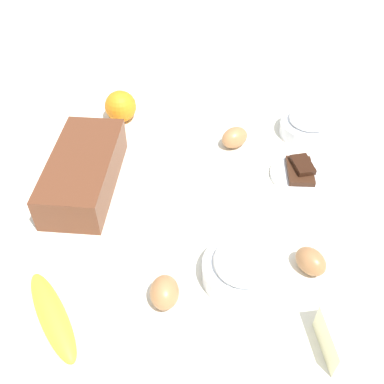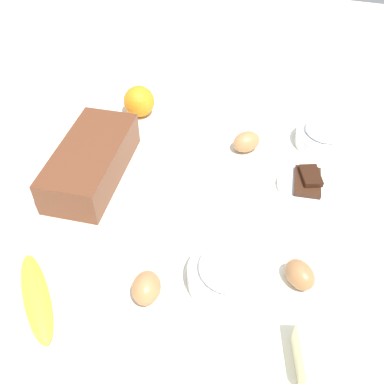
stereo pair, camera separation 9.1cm
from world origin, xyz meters
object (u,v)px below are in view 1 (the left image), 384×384
Objects in this scene: banana at (53,316)px; egg_beside_bowl at (311,261)px; flour_bowl at (244,267)px; butter_block at (345,339)px; orange_fruit at (121,106)px; egg_near_butter at (235,137)px; sugar_bowl at (309,124)px; loaf_pan at (83,171)px; chocolate_plate at (300,173)px; egg_loose at (164,292)px.

egg_beside_bowl is at bearing -68.27° from banana.
flour_bowl is 1.65× the size of butter_block.
orange_fruit is 1.19× the size of egg_near_butter.
banana is at bearing 152.80° from egg_near_butter.
egg_near_butter is at bearing 6.70° from flour_bowl.
loaf_pan is at bearing 117.66° from sugar_bowl.
chocolate_plate is at bearing -119.52° from egg_near_butter.
banana is 0.57m from egg_near_butter.
chocolate_plate is at bearing 171.72° from sugar_bowl.
loaf_pan is at bearing 59.55° from butter_block.
butter_block is at bearing -156.84° from egg_near_butter.
chocolate_plate is at bearing 7.85° from butter_block.
flour_bowl is 0.15m from egg_loose.
orange_fruit reaches higher than flour_bowl.
sugar_bowl is 0.47m from orange_fruit.
loaf_pan is 0.50m from egg_beside_bowl.
chocolate_plate is at bearing -108.86° from orange_fruit.
egg_loose is at bearing 112.36° from egg_beside_bowl.
chocolate_plate is at bearing -81.64° from loaf_pan.
sugar_bowl is 0.41m from egg_beside_bowl.
egg_near_butter is 1.07× the size of egg_beside_bowl.
flour_bowl reaches higher than egg_loose.
chocolate_plate is (0.42, -0.42, -0.01)m from banana.
egg_loose is at bearing 146.03° from chocolate_plate.
orange_fruit is 0.89× the size of butter_block.
flour_bowl is at bearing -121.72° from loaf_pan.
banana is (-0.13, 0.31, -0.01)m from flour_bowl.
sugar_bowl reaches higher than banana.
loaf_pan is 4.27× the size of egg_near_butter.
orange_fruit is at bearing 22.28° from egg_loose.
flour_bowl is at bearing -66.28° from banana.
loaf_pan is 4.58× the size of egg_beside_bowl.
flour_bowl is 2.22× the size of egg_near_butter.
butter_block is (-0.56, -0.03, 0.00)m from sugar_bowl.
egg_near_butter is 0.45m from egg_loose.
banana is 2.38× the size of orange_fruit.
sugar_bowl is at bearing -16.48° from flour_bowl.
egg_loose is at bearing 81.27° from butter_block.
chocolate_plate is at bearing -44.50° from banana.
egg_near_butter reaches higher than egg_beside_bowl.
orange_fruit is (0.44, 0.34, 0.01)m from flour_bowl.
egg_beside_bowl is at bearing -177.56° from chocolate_plate.
butter_block is at bearing -98.73° from egg_loose.
sugar_bowl is 0.73m from banana.
banana is 2.98× the size of egg_loose.
orange_fruit is at bearing 48.52° from egg_beside_bowl.
chocolate_plate is (-0.09, -0.15, -0.01)m from egg_near_butter.
egg_beside_bowl is at bearing -154.20° from egg_near_butter.
loaf_pan is at bearing 101.61° from chocolate_plate.
banana is at bearing 110.83° from egg_loose.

